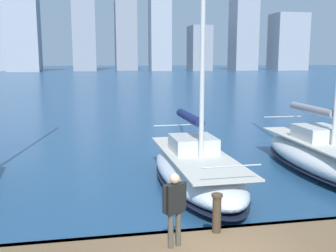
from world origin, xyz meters
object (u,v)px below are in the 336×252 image
(sailboat_grey, at_px, (323,155))
(mooring_post, at_px, (217,212))
(person_black_shirt, at_px, (175,203))
(sailboat_navy, at_px, (196,167))

(sailboat_grey, relative_size, mooring_post, 13.24)
(sailboat_grey, xyz_separation_m, mooring_post, (6.31, 5.78, 0.34))
(mooring_post, bearing_deg, person_black_shirt, 25.41)
(person_black_shirt, bearing_deg, sailboat_navy, -109.28)
(sailboat_navy, relative_size, person_black_shirt, 8.02)
(sailboat_grey, height_order, mooring_post, sailboat_grey)
(sailboat_grey, relative_size, person_black_shirt, 7.54)
(sailboat_grey, distance_m, sailboat_navy, 5.51)
(sailboat_grey, xyz_separation_m, sailboat_navy, (5.46, 0.75, -0.02))
(mooring_post, bearing_deg, sailboat_grey, -137.50)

